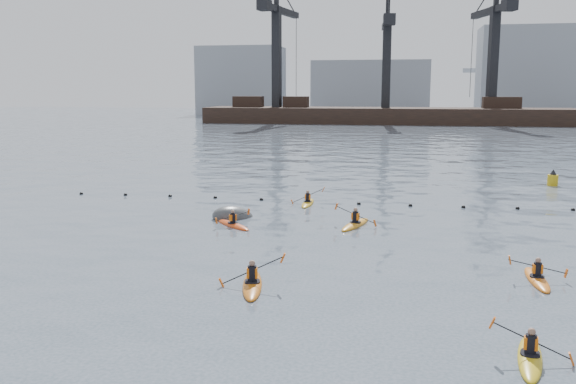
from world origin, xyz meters
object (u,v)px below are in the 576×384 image
(kayaker_1, at_px, (530,356))
(kayaker_5, at_px, (308,203))
(mooring_buoy, at_px, (233,218))
(nav_buoy, at_px, (553,180))
(kayaker_4, at_px, (537,278))
(kayaker_3, at_px, (355,224))
(kayaker_0, at_px, (252,284))
(kayaker_2, at_px, (233,224))

(kayaker_1, relative_size, kayaker_5, 1.04)
(kayaker_5, height_order, mooring_buoy, kayaker_5)
(mooring_buoy, relative_size, nav_buoy, 1.83)
(kayaker_4, bearing_deg, mooring_buoy, -32.93)
(kayaker_4, relative_size, mooring_buoy, 1.25)
(kayaker_5, bearing_deg, kayaker_3, -58.65)
(kayaker_1, relative_size, kayaker_4, 1.00)
(kayaker_0, bearing_deg, mooring_buoy, 96.70)
(nav_buoy, bearing_deg, mooring_buoy, -142.72)
(kayaker_0, height_order, mooring_buoy, kayaker_0)
(mooring_buoy, bearing_deg, kayaker_1, -51.78)
(kayaker_1, bearing_deg, nav_buoy, 86.27)
(kayaker_4, distance_m, nav_buoy, 23.89)
(mooring_buoy, bearing_deg, kayaker_3, -6.59)
(kayaker_3, relative_size, kayaker_4, 1.09)
(kayaker_4, bearing_deg, kayaker_1, 76.30)
(kayaker_2, bearing_deg, nav_buoy, -3.69)
(kayaker_2, bearing_deg, mooring_buoy, 59.92)
(kayaker_3, xyz_separation_m, kayaker_5, (-3.23, 5.29, -0.01))
(nav_buoy, bearing_deg, kayaker_3, -129.57)
(kayaker_2, bearing_deg, kayaker_5, 21.46)
(kayaker_3, xyz_separation_m, nav_buoy, (12.78, 15.46, 0.30))
(kayaker_4, bearing_deg, kayaker_0, 13.24)
(kayaker_0, bearing_deg, kayaker_1, -39.76)
(kayaker_2, xyz_separation_m, kayaker_3, (6.02, 1.18, 0.01))
(kayaker_0, relative_size, kayaker_1, 1.12)
(nav_buoy, bearing_deg, kayaker_4, -103.85)
(kayaker_3, bearing_deg, nav_buoy, 67.40)
(kayaker_1, bearing_deg, mooring_buoy, 138.08)
(kayaker_2, height_order, nav_buoy, nav_buoy)
(kayaker_3, distance_m, kayaker_5, 6.19)
(kayaker_0, xyz_separation_m, kayaker_4, (9.84, 2.49, -0.01))
(kayaker_2, relative_size, nav_buoy, 1.88)
(kayaker_4, bearing_deg, kayaker_2, -27.56)
(kayaker_2, height_order, kayaker_3, kayaker_3)
(kayaker_4, height_order, nav_buoy, nav_buoy)
(kayaker_3, bearing_deg, mooring_buoy, -169.62)
(kayaker_0, height_order, kayaker_4, kayaker_0)
(kayaker_0, height_order, kayaker_5, kayaker_0)
(kayaker_1, height_order, kayaker_3, kayaker_3)
(kayaker_0, height_order, nav_buoy, kayaker_0)
(kayaker_3, relative_size, kayaker_5, 1.13)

